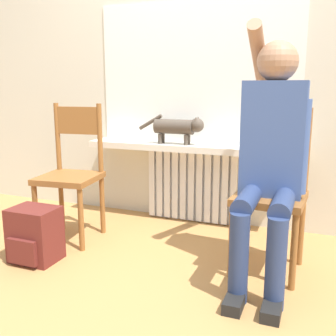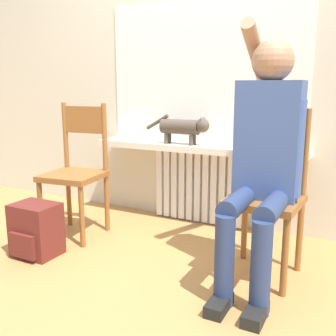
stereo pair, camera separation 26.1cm
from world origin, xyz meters
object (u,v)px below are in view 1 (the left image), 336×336
at_px(chair_right, 271,189).
at_px(backpack, 35,235).
at_px(cat, 179,127).
at_px(chair_left, 72,171).
at_px(person, 271,149).

relative_size(chair_right, backpack, 2.81).
bearing_deg(chair_right, cat, 148.30).
xyz_separation_m(chair_left, chair_right, (1.38, 0.00, 0.00)).
height_order(chair_right, cat, chair_right).
xyz_separation_m(chair_left, cat, (0.61, 0.54, 0.29)).
distance_m(chair_right, person, 0.27).
distance_m(person, cat, 1.01).
bearing_deg(cat, chair_right, -35.05).
bearing_deg(chair_right, person, -87.51).
distance_m(chair_left, backpack, 0.53).
distance_m(chair_left, cat, 0.86).
height_order(chair_left, backpack, chair_left).
height_order(chair_left, person, person).
bearing_deg(person, cat, 139.96).
bearing_deg(cat, backpack, -121.76).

